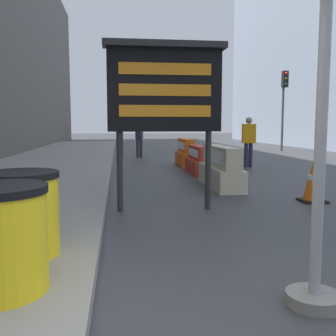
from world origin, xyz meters
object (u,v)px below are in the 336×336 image
(message_board, at_px, (165,89))
(jersey_barrier_orange_far, at_px, (186,154))
(pedestrian_worker, at_px, (249,138))
(pedestrian_passerby, at_px, (139,135))
(traffic_light_far_side, at_px, (284,94))
(traffic_cone_near, at_px, (313,181))
(jersey_barrier_red_striped, at_px, (199,161))
(jersey_barrier_cream, at_px, (221,169))
(barrel_drum_middle, at_px, (20,214))
(traffic_light_near_curb, at_px, (121,84))

(message_board, bearing_deg, jersey_barrier_orange_far, 77.29)
(message_board, relative_size, jersey_barrier_orange_far, 1.59)
(pedestrian_worker, relative_size, pedestrian_passerby, 1.00)
(traffic_light_far_side, bearing_deg, traffic_cone_near, -111.21)
(jersey_barrier_orange_far, bearing_deg, jersey_barrier_red_striped, -90.00)
(traffic_cone_near, height_order, pedestrian_worker, pedestrian_worker)
(pedestrian_worker, bearing_deg, jersey_barrier_red_striped, 47.24)
(message_board, xyz_separation_m, jersey_barrier_cream, (1.55, 2.24, -1.58))
(jersey_barrier_cream, height_order, pedestrian_worker, pedestrian_worker)
(jersey_barrier_orange_far, bearing_deg, pedestrian_worker, -17.72)
(barrel_drum_middle, distance_m, jersey_barrier_orange_far, 9.96)
(traffic_light_far_side, bearing_deg, pedestrian_passerby, -158.83)
(traffic_light_far_side, bearing_deg, jersey_barrier_cream, -119.39)
(pedestrian_worker, bearing_deg, jersey_barrier_cream, 73.20)
(barrel_drum_middle, distance_m, pedestrian_worker, 10.24)
(message_board, xyz_separation_m, traffic_light_near_curb, (-0.59, 11.39, 1.23))
(traffic_light_far_side, relative_size, pedestrian_passerby, 2.52)
(traffic_cone_near, bearing_deg, jersey_barrier_cream, 123.32)
(jersey_barrier_red_striped, height_order, traffic_cone_near, jersey_barrier_red_striped)
(jersey_barrier_cream, height_order, jersey_barrier_orange_far, jersey_barrier_cream)
(jersey_barrier_cream, height_order, traffic_light_near_curb, traffic_light_near_curb)
(message_board, relative_size, traffic_light_near_curb, 0.61)
(jersey_barrier_red_striped, xyz_separation_m, pedestrian_worker, (2.01, 1.53, 0.62))
(jersey_barrier_cream, bearing_deg, traffic_light_far_side, 60.61)
(barrel_drum_middle, height_order, pedestrian_worker, pedestrian_worker)
(barrel_drum_middle, relative_size, jersey_barrier_cream, 0.39)
(pedestrian_worker, bearing_deg, traffic_cone_near, 92.57)
(pedestrian_worker, height_order, pedestrian_passerby, pedestrian_passerby)
(jersey_barrier_red_striped, bearing_deg, traffic_light_near_curb, 107.75)
(message_board, distance_m, jersey_barrier_cream, 3.15)
(pedestrian_passerby, bearing_deg, jersey_barrier_cream, -156.31)
(jersey_barrier_cream, relative_size, jersey_barrier_red_striped, 1.25)
(barrel_drum_middle, height_order, jersey_barrier_cream, barrel_drum_middle)
(jersey_barrier_red_striped, xyz_separation_m, traffic_light_far_side, (6.39, 8.88, 2.67))
(message_board, bearing_deg, barrel_drum_middle, -124.10)
(message_board, height_order, pedestrian_worker, message_board)
(jersey_barrier_red_striped, relative_size, jersey_barrier_orange_far, 0.99)
(pedestrian_worker, xyz_separation_m, pedestrian_passerby, (-3.41, 4.33, 0.00))
(message_board, height_order, traffic_cone_near, message_board)
(jersey_barrier_orange_far, xyz_separation_m, pedestrian_worker, (2.01, -0.64, 0.57))
(traffic_light_near_curb, bearing_deg, traffic_cone_near, -72.94)
(jersey_barrier_red_striped, height_order, jersey_barrier_orange_far, jersey_barrier_orange_far)
(jersey_barrier_orange_far, height_order, traffic_cone_near, jersey_barrier_orange_far)
(traffic_light_far_side, bearing_deg, jersey_barrier_orange_far, -133.60)
(traffic_light_far_side, bearing_deg, pedestrian_worker, -120.79)
(traffic_light_near_curb, xyz_separation_m, pedestrian_passerby, (0.74, -0.82, -2.23))
(jersey_barrier_red_striped, bearing_deg, traffic_cone_near, -74.01)
(pedestrian_passerby, bearing_deg, traffic_light_near_curb, 55.98)
(barrel_drum_middle, bearing_deg, jersey_barrier_cream, 55.64)
(jersey_barrier_orange_far, relative_size, pedestrian_worker, 1.03)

